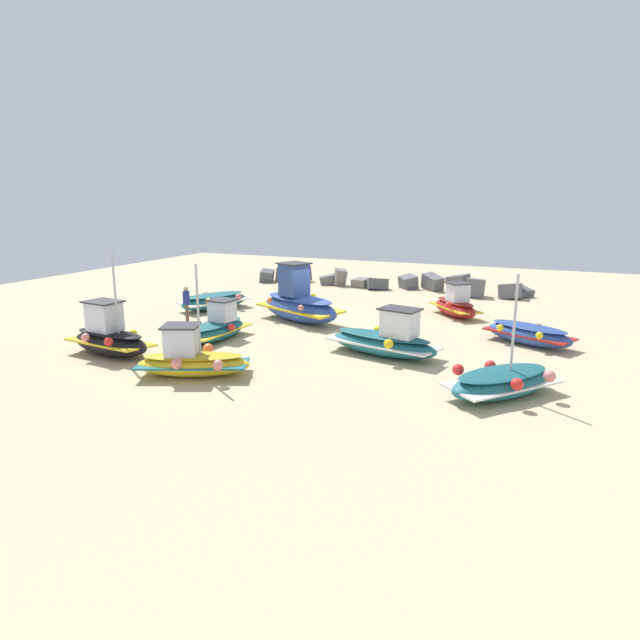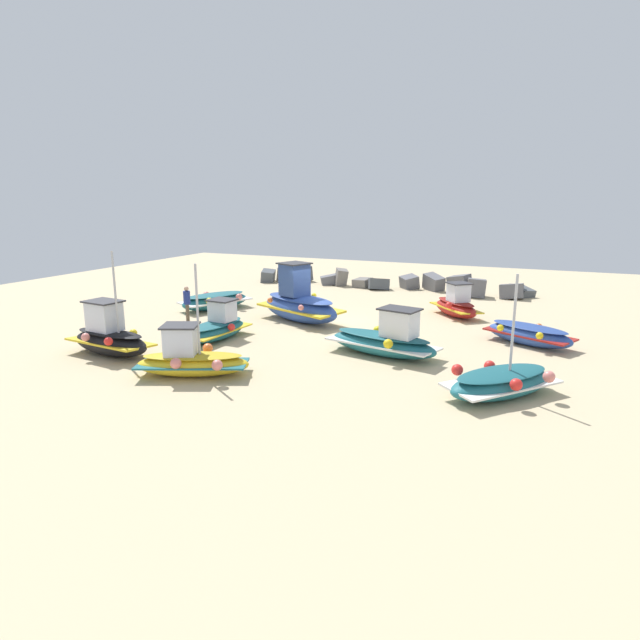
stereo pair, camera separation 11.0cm
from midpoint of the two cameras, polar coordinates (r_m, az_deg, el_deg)
The scene contains 13 objects.
ground_plane at distance 25.96m, azimuth 0.28°, elevation -0.19°, with size 48.47×48.47×0.00m, color #C6B289.
fishing_boat_0 at distance 25.94m, azimuth -2.08°, elevation 1.73°, with size 5.01×3.34×2.82m.
fishing_boat_1 at distance 18.68m, azimuth -13.18°, elevation -4.06°, with size 4.05×2.92×3.80m.
fishing_boat_2 at distance 17.25m, azimuth 18.65°, elevation -6.21°, with size 3.49×3.84×3.72m.
fishing_boat_3 at distance 27.86m, azimuth 14.18°, elevation 1.52°, with size 3.04×3.20×1.74m.
fishing_boat_4 at distance 23.49m, azimuth 21.14°, elevation -1.38°, with size 3.80×2.75×0.82m.
fishing_boat_5 at distance 21.93m, azimuth -21.03°, elevation -1.69°, with size 3.71×2.15×4.00m.
fishing_boat_6 at distance 23.13m, azimuth -10.57°, elevation -0.72°, with size 1.92×3.52×1.65m.
fishing_boat_7 at distance 20.56m, azimuth 6.95°, elevation -2.14°, with size 4.61×2.54×1.92m.
fishing_boat_8 at distance 29.24m, azimuth -10.79°, elevation 2.00°, with size 3.00×4.10×0.86m.
person_walking at distance 26.29m, azimuth -13.64°, elevation 1.86°, with size 0.32×0.32×1.74m.
breakwater_rocks at distance 35.30m, azimuth 7.95°, elevation 3.92°, with size 18.11×2.76×1.40m.
mooring_buoy_0 at distance 24.03m, azimuth 7.57°, elevation -0.64°, with size 0.38×0.38×0.50m.
Camera 2 is at (10.18, -23.13, 5.90)m, focal length 30.57 mm.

